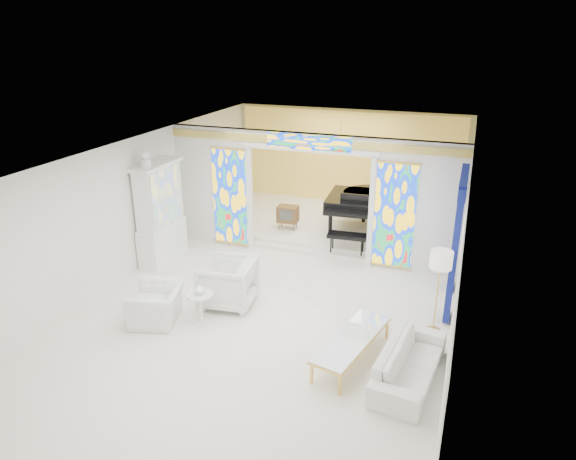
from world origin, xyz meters
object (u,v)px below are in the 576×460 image
at_px(tv_console, 288,214).
at_px(armchair_left, 157,304).
at_px(armchair_right, 228,283).
at_px(coffee_table, 352,339).
at_px(grand_piano, 363,201).
at_px(sofa, 409,363).
at_px(china_cabinet, 160,213).

bearing_deg(tv_console, armchair_left, -102.37).
relative_size(armchair_right, tv_console, 1.66).
bearing_deg(armchair_left, coffee_table, 74.01).
height_order(armchair_left, tv_console, tv_console).
bearing_deg(grand_piano, sofa, -75.34).
bearing_deg(armchair_left, tv_console, 154.20).
height_order(china_cabinet, tv_console, china_cabinet).
distance_m(china_cabinet, coffee_table, 5.81).
relative_size(armchair_left, coffee_table, 0.52).
distance_m(armchair_right, coffee_table, 2.96).
height_order(sofa, grand_piano, grand_piano).
bearing_deg(grand_piano, armchair_left, -120.21).
height_order(armchair_left, grand_piano, grand_piano).
relative_size(armchair_right, grand_piano, 0.35).
bearing_deg(armchair_right, china_cabinet, -127.84).
bearing_deg(tv_console, grand_piano, 17.13).
relative_size(armchair_left, armchair_right, 1.01).
relative_size(armchair_left, sofa, 0.52).
height_order(china_cabinet, armchair_right, china_cabinet).
xyz_separation_m(armchair_left, tv_console, (0.85, 4.95, 0.25)).
distance_m(armchair_left, sofa, 4.73).
bearing_deg(china_cabinet, coffee_table, -25.24).
xyz_separation_m(china_cabinet, armchair_right, (2.42, -1.44, -0.69)).
xyz_separation_m(armchair_left, armchair_right, (0.99, 1.02, 0.13)).
xyz_separation_m(grand_piano, tv_console, (-1.88, -0.68, -0.37)).
bearing_deg(sofa, armchair_right, 79.06).
relative_size(sofa, grand_piano, 0.67).
xyz_separation_m(coffee_table, tv_console, (-2.92, 4.94, 0.19)).
distance_m(sofa, coffee_table, 0.99).
relative_size(sofa, tv_console, 3.18).
height_order(armchair_right, tv_console, armchair_right).
relative_size(armchair_left, grand_piano, 0.35).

